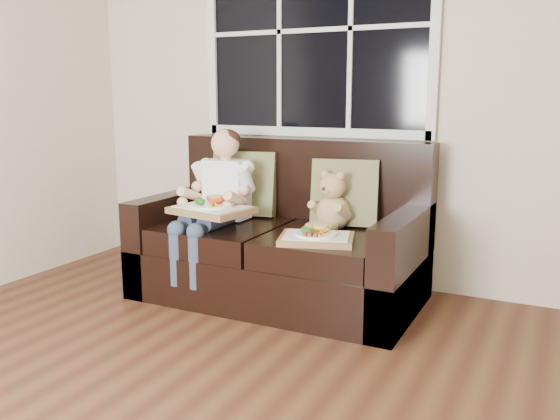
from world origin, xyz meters
The scene contains 8 objects.
window_back centered at (-0.50, 2.48, 1.65)m, with size 1.62×0.04×1.37m.
loveseat centered at (-0.50, 2.02, 0.31)m, with size 1.70×0.92×0.96m.
pillow_left centered at (-0.86, 2.17, 0.66)m, with size 0.45×0.27×0.43m.
pillow_right centered at (-0.16, 2.17, 0.65)m, with size 0.43×0.27×0.41m.
child centered at (-0.89, 1.90, 0.65)m, with size 0.39×0.60×0.89m.
teddy_bear centered at (-0.19, 2.05, 0.59)m, with size 0.24×0.29×0.37m.
tray_left centered at (-0.83, 1.73, 0.58)m, with size 0.50×0.41×0.10m.
tray_right centered at (-0.15, 1.71, 0.48)m, with size 0.47×0.41×0.09m.
Camera 1 is at (1.07, -1.19, 1.25)m, focal length 38.00 mm.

